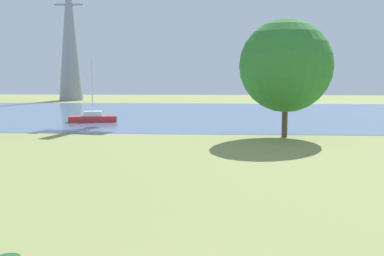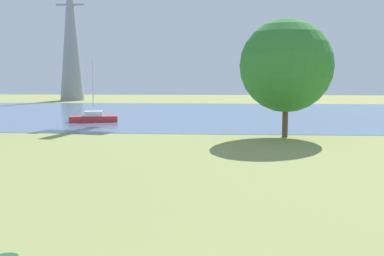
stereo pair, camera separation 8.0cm
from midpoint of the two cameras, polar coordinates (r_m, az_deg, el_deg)
name	(u,v)px [view 1 (the left image)]	position (r m, az deg, el deg)	size (l,w,h in m)	color
ground_plane	(204,150)	(30.90, 1.38, -2.66)	(160.00, 160.00, 0.00)	#8C9351
water_surface	(212,114)	(58.71, 2.32, 1.71)	(140.00, 40.00, 0.02)	slate
sailboat_red	(93,118)	(49.70, -11.81, 1.22)	(5.02, 2.56, 6.32)	red
tree_east_near	(286,66)	(37.60, 11.09, 7.31)	(7.16, 7.16, 9.12)	brown
electricity_pylon	(70,30)	(91.42, -14.44, 11.22)	(6.40, 4.40, 25.43)	gray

